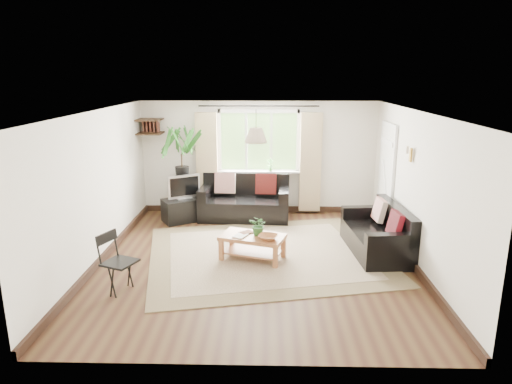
{
  "coord_description": "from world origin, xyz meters",
  "views": [
    {
      "loc": [
        0.18,
        -6.9,
        2.95
      ],
      "look_at": [
        0.0,
        0.4,
        1.05
      ],
      "focal_mm": 32.0,
      "sensor_mm": 36.0,
      "label": 1
    }
  ],
  "objects_px": {
    "sofa_right": "(377,231)",
    "tv_stand": "(185,210)",
    "coffee_table": "(253,247)",
    "folding_chair": "(120,264)",
    "sofa_back": "(245,198)",
    "palm_stand": "(182,173)"
  },
  "relations": [
    {
      "from": "coffee_table",
      "to": "tv_stand",
      "type": "xyz_separation_m",
      "value": [
        -1.46,
        2.0,
        0.03
      ]
    },
    {
      "from": "sofa_back",
      "to": "coffee_table",
      "type": "bearing_deg",
      "value": -80.31
    },
    {
      "from": "palm_stand",
      "to": "sofa_back",
      "type": "bearing_deg",
      "value": -3.86
    },
    {
      "from": "tv_stand",
      "to": "folding_chair",
      "type": "height_order",
      "value": "folding_chair"
    },
    {
      "from": "sofa_back",
      "to": "folding_chair",
      "type": "distance_m",
      "value": 3.71
    },
    {
      "from": "folding_chair",
      "to": "tv_stand",
      "type": "bearing_deg",
      "value": 16.98
    },
    {
      "from": "palm_stand",
      "to": "folding_chair",
      "type": "height_order",
      "value": "palm_stand"
    },
    {
      "from": "palm_stand",
      "to": "folding_chair",
      "type": "xyz_separation_m",
      "value": [
        -0.25,
        -3.45,
        -0.53
      ]
    },
    {
      "from": "sofa_right",
      "to": "tv_stand",
      "type": "relative_size",
      "value": 1.88
    },
    {
      "from": "sofa_back",
      "to": "tv_stand",
      "type": "relative_size",
      "value": 2.11
    },
    {
      "from": "sofa_back",
      "to": "folding_chair",
      "type": "bearing_deg",
      "value": -111.25
    },
    {
      "from": "sofa_back",
      "to": "palm_stand",
      "type": "height_order",
      "value": "palm_stand"
    },
    {
      "from": "folding_chair",
      "to": "coffee_table",
      "type": "bearing_deg",
      "value": -33.54
    },
    {
      "from": "sofa_right",
      "to": "palm_stand",
      "type": "relative_size",
      "value": 0.86
    },
    {
      "from": "coffee_table",
      "to": "folding_chair",
      "type": "xyz_separation_m",
      "value": [
        -1.79,
        -1.19,
        0.21
      ]
    },
    {
      "from": "coffee_table",
      "to": "tv_stand",
      "type": "distance_m",
      "value": 2.47
    },
    {
      "from": "sofa_right",
      "to": "coffee_table",
      "type": "relative_size",
      "value": 1.62
    },
    {
      "from": "sofa_back",
      "to": "tv_stand",
      "type": "xyz_separation_m",
      "value": [
        -1.22,
        -0.18,
        -0.2
      ]
    },
    {
      "from": "coffee_table",
      "to": "palm_stand",
      "type": "distance_m",
      "value": 2.84
    },
    {
      "from": "sofa_right",
      "to": "sofa_back",
      "type": "bearing_deg",
      "value": -133.39
    },
    {
      "from": "sofa_back",
      "to": "folding_chair",
      "type": "height_order",
      "value": "sofa_back"
    },
    {
      "from": "palm_stand",
      "to": "tv_stand",
      "type": "bearing_deg",
      "value": -74.56
    }
  ]
}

